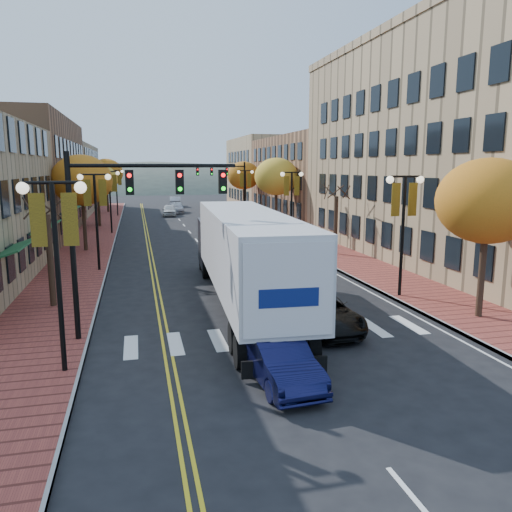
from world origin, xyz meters
TOP-DOWN VIEW (x-y plane):
  - ground at (0.00, 0.00)m, footprint 200.00×200.00m
  - sidewalk_left at (-9.00, 32.50)m, footprint 4.00×85.00m
  - sidewalk_right at (9.00, 32.50)m, footprint 4.00×85.00m
  - building_left_mid at (-17.00, 36.00)m, footprint 12.00×24.00m
  - building_left_far at (-17.00, 61.00)m, footprint 12.00×26.00m
  - building_right_near at (18.50, 16.00)m, footprint 15.00×28.00m
  - building_right_mid at (18.50, 42.00)m, footprint 15.00×24.00m
  - building_right_far at (18.50, 64.00)m, footprint 15.00×20.00m
  - tree_left_a at (-9.00, 8.00)m, footprint 0.28×0.28m
  - tree_left_b at (-9.00, 24.00)m, footprint 4.48×4.48m
  - tree_left_c at (-9.00, 40.00)m, footprint 4.16×4.16m
  - tree_left_d at (-9.00, 58.00)m, footprint 4.61×4.61m
  - tree_right_a at (9.00, 2.00)m, footprint 4.16×4.16m
  - tree_right_b at (9.00, 18.00)m, footprint 0.28×0.28m
  - tree_right_c at (9.00, 34.00)m, footprint 4.48×4.48m
  - tree_right_d at (9.00, 50.00)m, footprint 4.35×4.35m
  - lamp_left_a at (-7.50, 0.00)m, footprint 1.96×0.36m
  - lamp_left_b at (-7.50, 16.00)m, footprint 1.96×0.36m
  - lamp_left_c at (-7.50, 34.00)m, footprint 1.96×0.36m
  - lamp_left_d at (-7.50, 52.00)m, footprint 1.96×0.36m
  - lamp_right_a at (7.50, 6.00)m, footprint 1.96×0.36m
  - lamp_right_b at (7.50, 24.00)m, footprint 1.96×0.36m
  - lamp_right_c at (7.50, 42.00)m, footprint 1.96×0.36m
  - traffic_mast_near at (-5.48, 3.00)m, footprint 6.10×0.35m
  - traffic_mast_far at (5.48, 42.00)m, footprint 6.10×0.34m
  - semi_truck at (-0.42, 6.46)m, footprint 3.82×18.16m
  - navy_sedan at (-1.09, -2.04)m, footprint 1.86×4.50m
  - black_suv at (1.97, 2.35)m, footprint 2.32×5.01m
  - car_far_white at (-0.86, 51.26)m, footprint 2.07×4.53m
  - car_far_silver at (0.50, 55.52)m, footprint 2.50×5.08m
  - car_far_oncoming at (1.16, 66.99)m, footprint 2.11×5.04m

SIDE VIEW (x-z plane):
  - ground at x=0.00m, z-range 0.00..0.00m
  - sidewalk_left at x=-9.00m, z-range 0.00..0.15m
  - sidewalk_right at x=9.00m, z-range 0.00..0.15m
  - black_suv at x=1.97m, z-range 0.00..1.39m
  - car_far_silver at x=0.50m, z-range 0.00..1.42m
  - navy_sedan at x=-1.09m, z-range 0.00..1.45m
  - car_far_white at x=-0.86m, z-range 0.00..1.51m
  - car_far_oncoming at x=1.16m, z-range 0.00..1.62m
  - tree_left_a at x=-9.00m, z-range 0.15..4.35m
  - tree_right_b at x=9.00m, z-range 0.15..4.35m
  - semi_truck at x=-0.42m, z-range 0.38..4.89m
  - lamp_left_a at x=-7.50m, z-range 1.27..7.32m
  - lamp_left_b at x=-7.50m, z-range 1.27..7.32m
  - lamp_left_c at x=-7.50m, z-range 1.27..7.32m
  - lamp_left_d at x=-7.50m, z-range 1.27..7.32m
  - lamp_right_a at x=7.50m, z-range 1.27..7.32m
  - lamp_right_b at x=7.50m, z-range 1.27..7.32m
  - lamp_right_c at x=7.50m, z-range 1.27..7.32m
  - building_left_far at x=-17.00m, z-range 0.00..9.50m
  - traffic_mast_near at x=-5.48m, z-range 1.42..8.42m
  - traffic_mast_far at x=5.48m, z-range 1.42..8.42m
  - building_right_mid at x=18.50m, z-range 0.00..10.00m
  - tree_left_c at x=-9.00m, z-range 1.71..8.40m
  - tree_right_a at x=9.00m, z-range 1.71..8.40m
  - tree_right_d at x=9.00m, z-range 1.79..8.79m
  - tree_left_b at x=-9.00m, z-range 1.84..9.05m
  - tree_right_c at x=9.00m, z-range 1.84..9.05m
  - building_left_mid at x=-17.00m, z-range 0.00..11.00m
  - building_right_far at x=18.50m, z-range 0.00..11.00m
  - tree_left_d at x=-9.00m, z-range 1.89..9.31m
  - building_right_near at x=18.50m, z-range 0.00..15.00m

